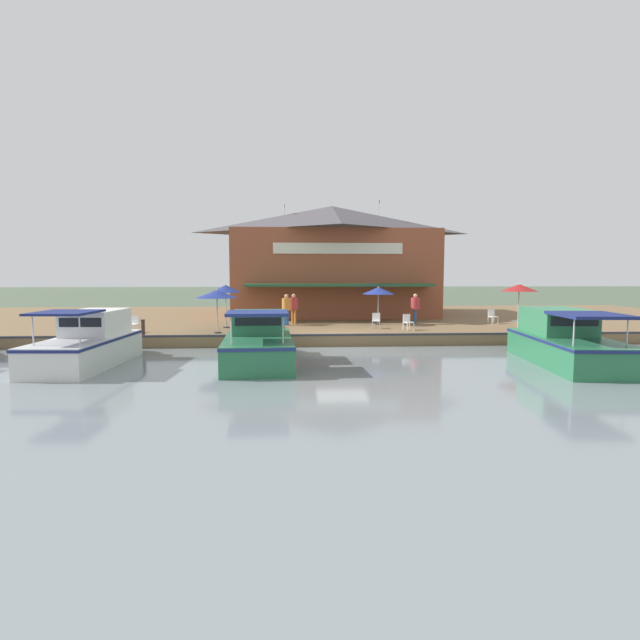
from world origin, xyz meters
TOP-DOWN VIEW (x-y plane):
  - ground_plane at (0.00, 0.00)m, footprint 220.00×220.00m
  - quay_deck at (-11.00, 0.00)m, footprint 22.00×56.00m
  - quay_edge_fender at (-0.10, 0.00)m, footprint 0.20×50.40m
  - waterfront_restaurant at (-13.43, 0.59)m, footprint 12.01×14.70m
  - patio_umbrella_by_entrance at (-5.44, 2.71)m, footprint 1.91×1.91m
  - patio_umbrella_far_corner at (-2.07, 9.71)m, footprint 1.91×1.91m
  - patio_umbrella_mid_patio_left at (-4.11, -6.11)m, footprint 1.71×1.71m
  - patio_umbrella_near_quay_edge at (-1.60, -6.23)m, footprint 2.13×2.13m
  - cafe_chair_facing_river at (-2.14, -10.58)m, footprint 0.53×0.53m
  - cafe_chair_mid_patio at (-5.45, 9.71)m, footprint 0.53×0.53m
  - cafe_chair_back_row_seat at (-3.30, 2.22)m, footprint 0.51×0.51m
  - cafe_chair_beside_entrance at (-2.76, -4.91)m, footprint 0.48×0.48m
  - cafe_chair_far_corner_seat at (-2.40, 3.79)m, footprint 0.56×0.56m
  - cafe_chair_under_first_umbrella at (-3.03, 10.41)m, footprint 0.50×0.50m
  - person_mid_patio at (-5.24, -2.75)m, footprint 0.52×0.52m
  - person_at_quay_edge at (-5.51, 4.97)m, footprint 0.52×0.52m
  - person_near_entrance at (-5.77, -2.31)m, footprint 0.52×0.52m
  - motorboat_outer_channel at (3.70, -3.82)m, footprint 7.03×2.91m
  - motorboat_far_downstream at (3.75, -10.36)m, footprint 6.99×2.68m
  - motorboat_fourth_along at (4.48, 8.41)m, footprint 7.93×3.29m
  - mooring_post at (-0.35, -9.60)m, footprint 0.22×0.22m
  - tree_upstream_bank at (-16.74, -0.40)m, footprint 5.14×4.89m

SIDE VIEW (x-z plane):
  - ground_plane at x=0.00m, z-range 0.00..0.00m
  - quay_deck at x=-11.00m, z-range 0.00..0.60m
  - quay_edge_fender at x=-0.10m, z-range 0.60..0.70m
  - motorboat_outer_channel at x=3.70m, z-range -0.27..1.91m
  - motorboat_far_downstream at x=3.75m, z-range -0.24..1.98m
  - motorboat_fourth_along at x=4.48m, z-range -0.18..1.96m
  - mooring_post at x=-0.35m, z-range 0.61..1.45m
  - cafe_chair_facing_river at x=-2.14m, z-range 0.65..1.50m
  - cafe_chair_mid_patio at x=-5.45m, z-range 0.65..1.50m
  - cafe_chair_back_row_seat at x=-3.30m, z-range 0.65..1.50m
  - cafe_chair_beside_entrance at x=-2.76m, z-range 0.65..1.50m
  - cafe_chair_far_corner_seat at x=-2.40m, z-range 0.65..1.50m
  - cafe_chair_under_first_umbrella at x=-3.03m, z-range 0.65..1.50m
  - person_at_quay_edge at x=-5.51m, z-range 0.85..2.67m
  - person_mid_patio at x=-5.24m, z-range 0.85..2.67m
  - person_near_entrance at x=-5.77m, z-range 0.85..2.67m
  - patio_umbrella_near_quay_edge at x=-1.60m, z-range 1.48..3.70m
  - patio_umbrella_by_entrance at x=-5.44m, z-range 1.48..3.74m
  - patio_umbrella_mid_patio_left at x=-4.11m, z-range 1.56..4.00m
  - patio_umbrella_far_corner at x=-2.07m, z-range 1.61..4.12m
  - waterfront_restaurant at x=-13.43m, z-range 0.44..8.90m
  - tree_upstream_bank at x=-16.74m, z-range 1.93..9.75m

